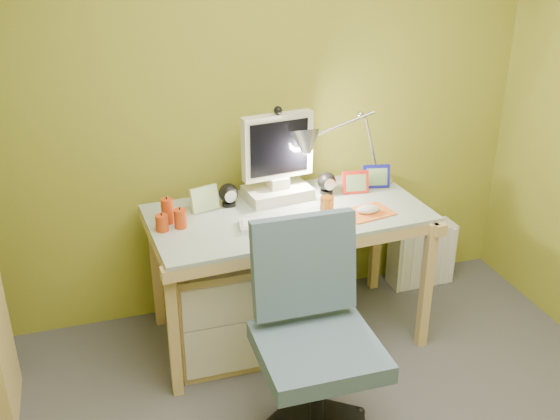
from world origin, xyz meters
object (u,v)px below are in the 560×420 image
object	(u,v)px
radiator	(421,254)
task_chair	(319,347)
desk	(288,275)
monitor	(277,153)
desk_lamp	(359,132)

from	to	relation	value
radiator	task_chair	bearing A→B (deg)	-136.31
task_chair	desk	bearing A→B (deg)	81.53
monitor	radiator	size ratio (longest dim) A/B	1.29
desk_lamp	task_chair	distance (m)	1.27
desk_lamp	radiator	bearing A→B (deg)	1.73
desk_lamp	task_chair	bearing A→B (deg)	-129.56
desk	desk_lamp	bearing A→B (deg)	18.22
desk	monitor	xyz separation A→B (m)	(0.00, 0.18, 0.63)
desk	radiator	distance (m)	1.02
desk_lamp	radiator	distance (m)	1.02
monitor	task_chair	world-z (taller)	monitor
radiator	monitor	bearing A→B (deg)	-175.26
monitor	task_chair	distance (m)	1.11
desk	desk_lamp	distance (m)	0.85
desk	desk_lamp	world-z (taller)	desk_lamp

